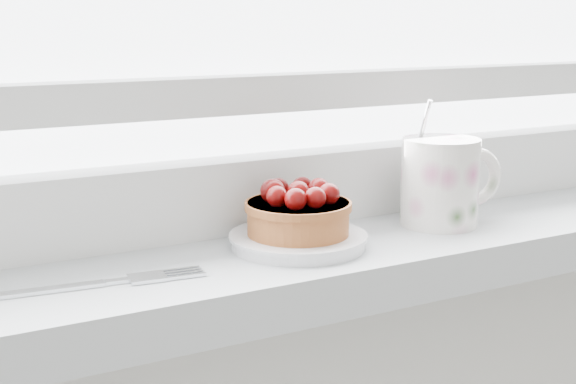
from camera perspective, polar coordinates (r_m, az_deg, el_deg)
saucer at (r=0.72m, az=0.72°, el=-3.46°), size 0.12×0.12×0.01m
raspberry_tart at (r=0.71m, az=0.72°, el=-1.38°), size 0.09×0.09×0.05m
floral_mug at (r=0.80m, az=10.93°, el=0.85°), size 0.11×0.08×0.12m
fork at (r=0.63m, az=-14.35°, el=-6.46°), size 0.19×0.04×0.00m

